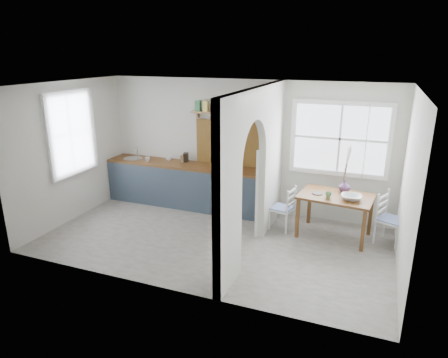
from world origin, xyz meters
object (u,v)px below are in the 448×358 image
(dining_table, at_px, (334,216))
(chair_left, at_px, (282,208))
(chair_right, at_px, (392,219))
(kettle, at_px, (262,166))
(vase, at_px, (345,186))

(dining_table, relative_size, chair_left, 1.49)
(chair_left, height_order, chair_right, chair_right)
(chair_right, distance_m, kettle, 2.44)
(chair_left, relative_size, chair_right, 0.91)
(dining_table, bearing_deg, chair_right, 8.75)
(kettle, bearing_deg, chair_left, -30.80)
(chair_right, height_order, kettle, kettle)
(kettle, xyz_separation_m, vase, (1.53, -0.10, -0.18))
(chair_right, bearing_deg, dining_table, 115.69)
(chair_left, relative_size, kettle, 3.00)
(chair_right, bearing_deg, vase, 99.36)
(vase, bearing_deg, chair_left, -165.08)
(dining_table, xyz_separation_m, kettle, (-1.43, 0.34, 0.66))
(chair_left, distance_m, chair_right, 1.83)
(dining_table, distance_m, chair_right, 0.92)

